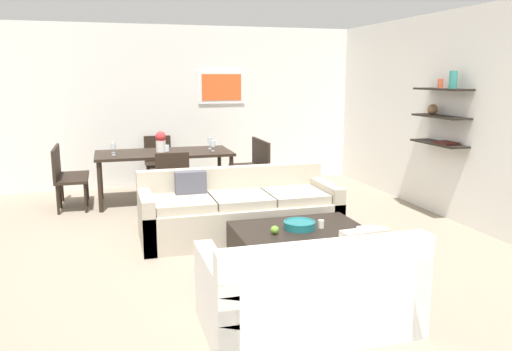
# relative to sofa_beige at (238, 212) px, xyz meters

# --- Properties ---
(ground_plane) EXTENTS (18.00, 18.00, 0.00)m
(ground_plane) POSITION_rel_sofa_beige_xyz_m (-0.13, -0.34, -0.29)
(ground_plane) COLOR gray
(back_wall_unit) EXTENTS (8.40, 0.09, 2.70)m
(back_wall_unit) POSITION_rel_sofa_beige_xyz_m (0.17, 3.19, 1.06)
(back_wall_unit) COLOR silver
(back_wall_unit) RESTS_ON ground
(right_wall_shelf_unit) EXTENTS (0.34, 8.20, 2.70)m
(right_wall_shelf_unit) POSITION_rel_sofa_beige_xyz_m (2.89, 0.26, 1.06)
(right_wall_shelf_unit) COLOR silver
(right_wall_shelf_unit) RESTS_ON ground
(sofa_beige) EXTENTS (2.28, 0.90, 0.78)m
(sofa_beige) POSITION_rel_sofa_beige_xyz_m (0.00, 0.00, 0.00)
(sofa_beige) COLOR #B2A893
(sofa_beige) RESTS_ON ground
(loveseat_white) EXTENTS (1.55, 0.90, 0.78)m
(loveseat_white) POSITION_rel_sofa_beige_xyz_m (-0.04, -2.30, 0.00)
(loveseat_white) COLOR white
(loveseat_white) RESTS_ON ground
(coffee_table) EXTENTS (1.29, 0.96, 0.38)m
(coffee_table) POSITION_rel_sofa_beige_xyz_m (0.36, -1.09, -0.10)
(coffee_table) COLOR black
(coffee_table) RESTS_ON ground
(decorative_bowl) EXTENTS (0.32, 0.32, 0.08)m
(decorative_bowl) POSITION_rel_sofa_beige_xyz_m (0.35, -1.08, 0.13)
(decorative_bowl) COLOR #19666B
(decorative_bowl) RESTS_ON coffee_table
(candle_jar) EXTENTS (0.06, 0.06, 0.08)m
(candle_jar) POSITION_rel_sofa_beige_xyz_m (0.57, -1.11, 0.13)
(candle_jar) COLOR silver
(candle_jar) RESTS_ON coffee_table
(apple_on_coffee_table) EXTENTS (0.08, 0.08, 0.08)m
(apple_on_coffee_table) POSITION_rel_sofa_beige_xyz_m (0.06, -1.17, 0.13)
(apple_on_coffee_table) COLOR #669E2D
(apple_on_coffee_table) RESTS_ON coffee_table
(dining_table) EXTENTS (1.99, 0.96, 0.75)m
(dining_table) POSITION_rel_sofa_beige_xyz_m (-0.63, 2.01, 0.39)
(dining_table) COLOR black
(dining_table) RESTS_ON ground
(dining_chair_right_near) EXTENTS (0.44, 0.44, 0.88)m
(dining_chair_right_near) POSITION_rel_sofa_beige_xyz_m (0.77, 1.80, 0.21)
(dining_chair_right_near) COLOR black
(dining_chair_right_near) RESTS_ON ground
(dining_chair_right_far) EXTENTS (0.44, 0.44, 0.88)m
(dining_chair_right_far) POSITION_rel_sofa_beige_xyz_m (0.77, 2.23, 0.21)
(dining_chair_right_far) COLOR black
(dining_chair_right_far) RESTS_ON ground
(dining_chair_left_near) EXTENTS (0.44, 0.44, 0.88)m
(dining_chair_left_near) POSITION_rel_sofa_beige_xyz_m (-2.04, 1.80, 0.21)
(dining_chair_left_near) COLOR black
(dining_chair_left_near) RESTS_ON ground
(dining_chair_left_far) EXTENTS (0.44, 0.44, 0.88)m
(dining_chair_left_far) POSITION_rel_sofa_beige_xyz_m (-2.04, 2.23, 0.21)
(dining_chair_left_far) COLOR black
(dining_chair_left_far) RESTS_ON ground
(dining_chair_foot) EXTENTS (0.44, 0.44, 0.88)m
(dining_chair_foot) POSITION_rel_sofa_beige_xyz_m (-0.63, 1.12, 0.21)
(dining_chair_foot) COLOR black
(dining_chair_foot) RESTS_ON ground
(dining_chair_head) EXTENTS (0.44, 0.44, 0.88)m
(dining_chair_head) POSITION_rel_sofa_beige_xyz_m (-0.63, 2.90, 0.21)
(dining_chair_head) COLOR black
(dining_chair_head) RESTS_ON ground
(wine_glass_foot) EXTENTS (0.07, 0.07, 0.16)m
(wine_glass_foot) POSITION_rel_sofa_beige_xyz_m (-0.63, 1.59, 0.57)
(wine_glass_foot) COLOR silver
(wine_glass_foot) RESTS_ON dining_table
(wine_glass_right_near) EXTENTS (0.07, 0.07, 0.16)m
(wine_glass_right_near) POSITION_rel_sofa_beige_xyz_m (0.09, 1.89, 0.57)
(wine_glass_right_near) COLOR silver
(wine_glass_right_near) RESTS_ON dining_table
(wine_glass_left_near) EXTENTS (0.07, 0.07, 0.17)m
(wine_glass_left_near) POSITION_rel_sofa_beige_xyz_m (-1.36, 1.89, 0.58)
(wine_glass_left_near) COLOR silver
(wine_glass_left_near) RESTS_ON dining_table
(wine_glass_head) EXTENTS (0.07, 0.07, 0.17)m
(wine_glass_head) POSITION_rel_sofa_beige_xyz_m (-0.63, 2.43, 0.58)
(wine_glass_head) COLOR silver
(wine_glass_head) RESTS_ON dining_table
(wine_glass_left_far) EXTENTS (0.06, 0.06, 0.17)m
(wine_glass_left_far) POSITION_rel_sofa_beige_xyz_m (-1.36, 2.13, 0.57)
(wine_glass_left_far) COLOR silver
(wine_glass_left_far) RESTS_ON dining_table
(wine_glass_right_far) EXTENTS (0.07, 0.07, 0.18)m
(wine_glass_right_far) POSITION_rel_sofa_beige_xyz_m (0.09, 2.13, 0.59)
(wine_glass_right_far) COLOR silver
(wine_glass_right_far) RESTS_ON dining_table
(centerpiece_vase) EXTENTS (0.16, 0.16, 0.31)m
(centerpiece_vase) POSITION_rel_sofa_beige_xyz_m (-0.67, 2.03, 0.62)
(centerpiece_vase) COLOR silver
(centerpiece_vase) RESTS_ON dining_table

